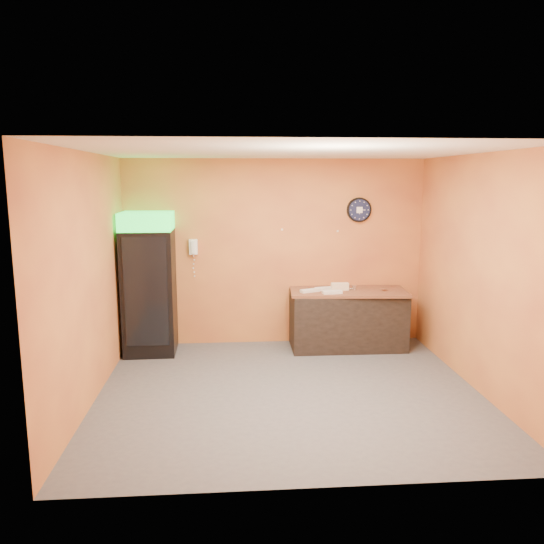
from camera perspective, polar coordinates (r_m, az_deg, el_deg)
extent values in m
plane|color=#47474C|center=(6.47, 1.86, -12.75)|extent=(4.50, 4.50, 0.00)
cube|color=#DA893D|center=(8.04, 0.36, 2.11)|extent=(4.50, 0.02, 2.80)
cube|color=#DA893D|center=(6.24, -19.07, -0.74)|extent=(0.02, 4.00, 2.80)
cube|color=#DA893D|center=(6.70, 21.43, -0.17)|extent=(0.02, 4.00, 2.80)
cube|color=white|center=(5.98, 2.01, 12.84)|extent=(4.50, 4.00, 0.02)
cube|color=black|center=(7.84, -13.03, -2.11)|extent=(0.73, 0.73, 1.79)
cube|color=#1BED3D|center=(7.70, -13.32, 5.34)|extent=(0.73, 0.73, 0.26)
cube|color=black|center=(7.48, -13.50, -2.12)|extent=(0.59, 0.03, 1.53)
cube|color=black|center=(8.03, 8.12, -5.15)|extent=(1.68, 0.76, 0.84)
cylinder|color=black|center=(8.15, 9.34, 6.62)|extent=(0.37, 0.05, 0.37)
cylinder|color=#0F1433|center=(8.13, 9.39, 6.60)|extent=(0.32, 0.01, 0.32)
cube|color=white|center=(8.12, 9.40, 6.60)|extent=(0.09, 0.00, 0.09)
cube|color=white|center=(7.97, -8.46, 2.69)|extent=(0.12, 0.07, 0.23)
cube|color=white|center=(7.92, -8.48, 2.65)|extent=(0.05, 0.04, 0.18)
cube|color=brown|center=(7.93, 8.20, -2.08)|extent=(1.76, 0.91, 0.04)
cube|color=#F7E3C0|center=(7.90, 7.31, -1.75)|extent=(0.26, 0.09, 0.05)
cube|color=#F7E3C0|center=(7.89, 7.32, -1.37)|extent=(0.26, 0.09, 0.05)
cube|color=silver|center=(7.73, 4.08, -2.01)|extent=(0.29, 0.20, 0.04)
cube|color=silver|center=(7.65, 6.50, -2.17)|extent=(0.29, 0.14, 0.04)
cube|color=silver|center=(7.88, 5.72, -1.79)|extent=(0.31, 0.17, 0.04)
cylinder|color=silver|center=(7.97, 8.86, -1.65)|extent=(0.06, 0.06, 0.06)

